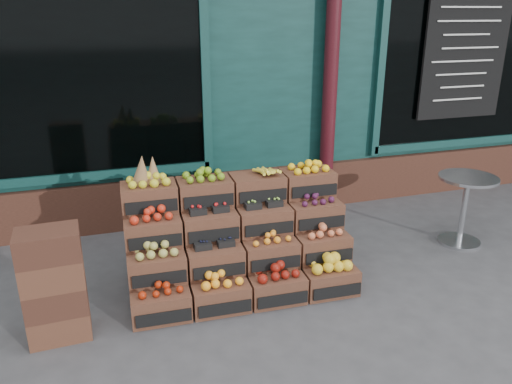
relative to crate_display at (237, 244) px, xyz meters
name	(u,v)px	position (x,y,z in m)	size (l,w,h in m)	color
ground	(300,302)	(0.44, -0.54, -0.40)	(60.00, 60.00, 0.00)	#3F3F42
shop_facade	(187,17)	(0.45, 4.57, 2.00)	(12.00, 6.24, 4.80)	#103633
crate_display	(237,244)	(0.00, 0.00, 0.00)	(2.11, 1.09, 1.29)	#553121
spare_crates	(54,285)	(-1.61, -0.41, 0.07)	(0.48, 0.34, 0.94)	#553121
bistro_table	(465,202)	(2.66, 0.05, 0.10)	(0.63, 0.63, 0.80)	silver
shopkeeper	(92,144)	(-1.24, 2.14, 0.56)	(0.70, 0.46, 1.92)	#1A5D2D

